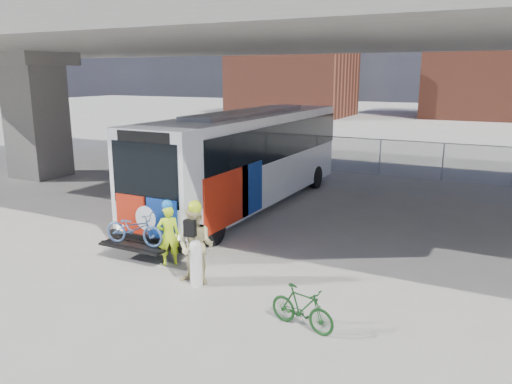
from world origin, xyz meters
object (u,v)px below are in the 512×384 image
Objects in this scene: cyclist_hivis at (168,234)px; cyclist_tan at (196,245)px; bus at (249,152)px; bike_parked at (302,308)px; bollard at (196,261)px.

cyclist_hivis is 1.53m from cyclist_tan.
cyclist_tan is at bearing 109.92° from cyclist_hivis.
bus reaches higher than bike_parked.
bollard is at bearing 107.63° from cyclist_hivis.
cyclist_tan reaches higher than cyclist_hivis.
cyclist_hivis is at bearing 150.19° from bollard.
bike_parked is (4.48, -1.60, -0.42)m from cyclist_hivis.
bus is at bearing -123.98° from cyclist_hivis.
cyclist_tan is at bearing 120.88° from bollard.
cyclist_hivis is 1.22× the size of bike_parked.
bollard reaches higher than bike_parked.
cyclist_hivis is (0.95, -6.32, -1.24)m from bus.
bollard is at bearing 87.55° from bike_parked.
cyclist_hivis reaches higher than bollard.
cyclist_hivis reaches higher than bike_parked.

